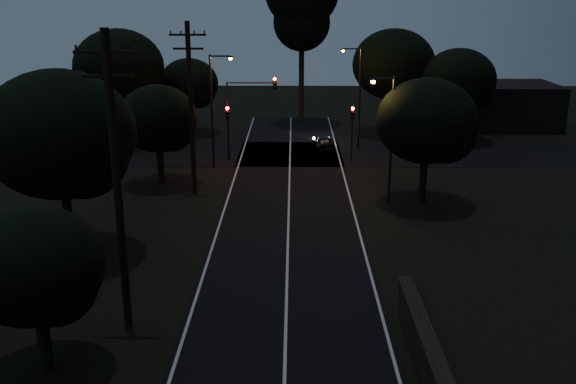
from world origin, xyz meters
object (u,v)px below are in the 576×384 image
object	(u,v)px
signal_mast	(250,103)
streetlight_a	(214,103)
car	(324,142)
streetlight_b	(357,91)
utility_pole_mid	(117,180)
tall_pine	(302,1)
signal_left	(228,123)
utility_pole_far	(191,106)
signal_right	(352,123)
streetlight_c	(389,131)

from	to	relation	value
signal_mast	streetlight_a	distance (m)	3.13
car	streetlight_a	bearing A→B (deg)	28.66
signal_mast	streetlight_b	xyz separation A→B (m)	(8.22, 4.01, 0.30)
utility_pole_mid	tall_pine	distance (m)	40.98
utility_pole_mid	streetlight_b	xyz separation A→B (m)	(11.31, 29.00, -1.10)
car	tall_pine	bearing A→B (deg)	-87.46
utility_pole_mid	streetlight_a	distance (m)	23.04
signal_mast	tall_pine	bearing A→B (deg)	75.38
streetlight_b	signal_left	bearing A→B (deg)	-157.95
utility_pole_far	signal_right	world-z (taller)	utility_pole_far
car	streetlight_b	bearing A→B (deg)	-174.58
tall_pine	streetlight_c	xyz separation A→B (m)	(4.83, -25.00, -6.93)
utility_pole_mid	signal_left	xyz separation A→B (m)	(1.40, 24.99, -2.90)
streetlight_a	car	bearing A→B (deg)	34.44
tall_pine	signal_mast	size ratio (longest dim) A/B	2.50
streetlight_a	car	distance (m)	10.51
utility_pole_far	car	bearing A→B (deg)	52.89
utility_pole_far	streetlight_c	bearing A→B (deg)	-9.60
utility_pole_far	tall_pine	world-z (taller)	tall_pine
streetlight_b	signal_mast	bearing A→B (deg)	-154.01
tall_pine	signal_right	xyz separation A→B (m)	(3.60, -15.01, -8.44)
car	signal_left	bearing A→B (deg)	19.84
streetlight_b	streetlight_c	world-z (taller)	streetlight_b
utility_pole_far	streetlight_b	world-z (taller)	utility_pole_far
signal_left	signal_mast	distance (m)	2.26
tall_pine	signal_left	xyz separation A→B (m)	(-5.60, -15.01, -8.44)
streetlight_b	car	distance (m)	4.86
utility_pole_mid	streetlight_b	size ratio (longest dim) A/B	1.38
signal_right	streetlight_b	xyz separation A→B (m)	(0.71, 4.01, 1.80)
signal_right	signal_mast	xyz separation A→B (m)	(-7.51, 0.00, 1.50)
streetlight_a	streetlight_b	xyz separation A→B (m)	(10.61, 6.00, 0.00)
utility_pole_far	signal_right	xyz separation A→B (m)	(10.60, 7.99, -2.65)
signal_mast	car	xyz separation A→B (m)	(5.60, 3.49, -3.77)
signal_left	streetlight_b	size ratio (longest dim) A/B	0.51
signal_right	signal_left	bearing A→B (deg)	180.00
streetlight_a	streetlight_b	bearing A→B (deg)	29.48
signal_right	car	world-z (taller)	signal_right
signal_right	tall_pine	bearing A→B (deg)	103.49
streetlight_a	signal_right	bearing A→B (deg)	11.34
tall_pine	signal_mast	xyz separation A→B (m)	(-3.91, -15.01, -6.94)
streetlight_a	utility_pole_mid	bearing A→B (deg)	-91.73
utility_pole_mid	signal_right	xyz separation A→B (m)	(10.60, 24.99, -2.90)
tall_pine	signal_left	world-z (taller)	tall_pine
streetlight_a	tall_pine	bearing A→B (deg)	69.64
signal_right	car	distance (m)	4.58
signal_right	streetlight_b	size ratio (longest dim) A/B	0.51
signal_right	car	size ratio (longest dim) A/B	1.22
streetlight_c	car	distance (m)	14.35
utility_pole_mid	tall_pine	size ratio (longest dim) A/B	0.70
utility_pole_mid	streetlight_a	size ratio (longest dim) A/B	1.38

